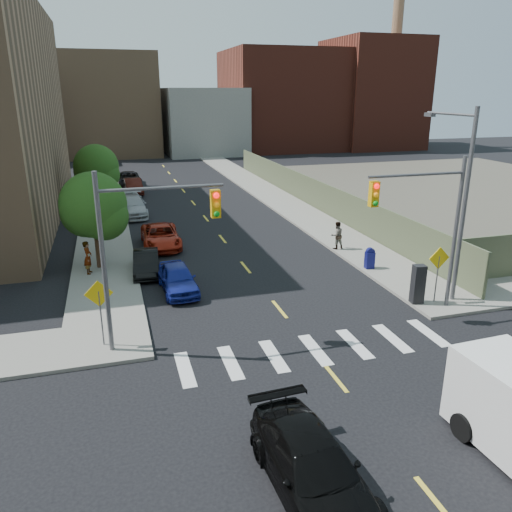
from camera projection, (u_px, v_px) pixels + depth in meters
ground at (361, 410)px, 15.78m from camera, size 160.00×160.00×0.00m
sidewalk_nw at (103, 188)px, 51.47m from camera, size 3.50×73.00×0.15m
sidewalk_ne at (248, 181)px, 55.61m from camera, size 3.50×73.00×0.15m
fence_north at (310, 192)px, 43.44m from camera, size 0.12×44.00×2.50m
gravel_lot at (470, 190)px, 50.56m from camera, size 36.00×42.00×0.06m
bg_bldg_midwest at (110, 105)px, 77.37m from camera, size 14.00×16.00×15.00m
bg_bldg_center at (202, 121)px, 80.08m from camera, size 12.00×16.00×10.00m
bg_bldg_east at (281, 101)px, 84.69m from camera, size 18.00×18.00×16.00m
bg_bldg_fareast at (371, 94)px, 86.83m from camera, size 14.00×16.00×18.00m
smokestack at (394, 64)px, 86.32m from camera, size 1.80×1.80×28.00m
signal_nw at (144, 237)px, 18.21m from camera, size 4.59×0.30×7.00m
signal_ne at (428, 215)px, 21.41m from camera, size 4.59×0.30×7.00m
streetlight_ne at (460, 193)px, 22.60m from camera, size 0.25×3.70×9.00m
warn_sign_nw at (99, 301)px, 18.98m from camera, size 1.06×0.06×2.83m
warn_sign_ne at (438, 264)px, 22.99m from camera, size 1.06×0.06×2.83m
warn_sign_midwest at (101, 218)px, 31.28m from camera, size 1.06×0.06×2.83m
tree_west_near at (94, 209)px, 27.15m from camera, size 3.66×3.64×5.52m
tree_west_far at (97, 169)px, 40.81m from camera, size 3.66×3.64×5.52m
parked_car_blue at (178, 278)px, 24.92m from camera, size 1.83×4.17×1.40m
parked_car_black at (146, 263)px, 27.40m from camera, size 1.65×3.94×1.27m
parked_car_red at (161, 236)px, 32.09m from camera, size 2.41×5.10×1.41m
parked_car_silver at (132, 206)px, 40.09m from camera, size 2.28×5.49×1.59m
parked_car_white at (130, 199)px, 42.92m from camera, size 2.16×4.69×1.56m
parked_car_maroon at (133, 186)px, 48.73m from camera, size 1.78×4.54×1.47m
parked_car_grey at (129, 179)px, 53.11m from camera, size 2.56×5.18×1.41m
black_sedan at (312, 467)px, 12.37m from camera, size 2.32×5.15×1.46m
mailbox at (370, 258)px, 27.79m from camera, size 0.51×0.40×1.19m
payphone at (418, 284)px, 23.14m from camera, size 0.60×0.51×1.85m
pedestrian_west at (88, 257)px, 26.89m from camera, size 0.52×0.72×1.82m
pedestrian_east at (337, 235)px, 31.14m from camera, size 0.91×0.74×1.74m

